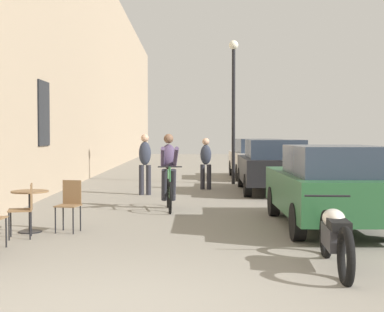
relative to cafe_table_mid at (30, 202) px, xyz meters
The scene contains 13 objects.
ground_plane 4.87m from the cafe_table_mid, 63.95° to the right, with size 88.00×88.00×0.00m, color gray.
building_facade_left 10.54m from the cafe_table_mid, 97.82° to the left, with size 0.54×68.00×9.10m.
cafe_table_mid is the anchor object (origin of this frame).
cafe_chair_mid_toward_street 0.56m from the cafe_table_mid, 82.38° to the right, with size 0.45×0.45×0.89m.
cafe_chair_mid_toward_wall 0.68m from the cafe_table_mid, ahead, with size 0.45×0.45×0.89m.
cyclist_on_bicycle 3.76m from the cafe_table_mid, 52.17° to the left, with size 0.52×1.76×1.74m.
pedestrian_near 6.29m from the cafe_table_mid, 75.94° to the left, with size 0.35×0.25×1.71m.
pedestrian_mid 8.32m from the cafe_table_mid, 66.76° to the left, with size 0.37×0.29×1.59m.
street_lamp 10.78m from the cafe_table_mid, 65.83° to the left, with size 0.32×0.32×4.90m.
parked_car_nearest 5.32m from the cafe_table_mid, ahead, with size 1.83×4.24×1.50m.
parked_car_second 8.57m from the cafe_table_mid, 52.49° to the left, with size 1.96×4.41×1.55m.
parked_car_third 13.26m from the cafe_table_mid, 66.05° to the left, with size 1.86×4.33×1.53m.
parked_motorcycle 5.32m from the cafe_table_mid, 30.33° to the right, with size 0.62×2.15×0.92m.
Camera 1 is at (0.61, -5.39, 1.69)m, focal length 52.83 mm.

